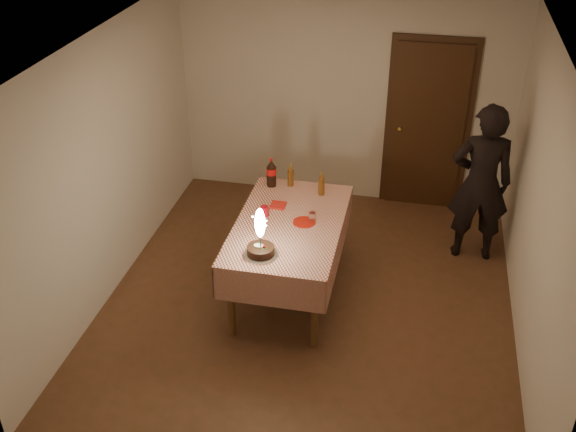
{
  "coord_description": "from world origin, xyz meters",
  "views": [
    {
      "loc": [
        0.91,
        -5.32,
        4.26
      ],
      "look_at": [
        -0.22,
        0.03,
        0.95
      ],
      "focal_mm": 42.0,
      "sensor_mm": 36.0,
      "label": 1
    }
  ],
  "objects_px": {
    "cola_bottle": "(271,173)",
    "clear_cup": "(312,217)",
    "red_cup": "(265,211)",
    "dining_table": "(289,233)",
    "photographer": "(481,183)",
    "amber_bottle_right": "(321,184)",
    "red_plate": "(304,222)",
    "amber_bottle_left": "(291,176)",
    "birthday_cake": "(260,242)"
  },
  "relations": [
    {
      "from": "amber_bottle_right",
      "to": "photographer",
      "type": "relative_size",
      "value": 0.14
    },
    {
      "from": "birthday_cake",
      "to": "red_plate",
      "type": "relative_size",
      "value": 2.16
    },
    {
      "from": "red_plate",
      "to": "amber_bottle_left",
      "type": "relative_size",
      "value": 0.86
    },
    {
      "from": "birthday_cake",
      "to": "amber_bottle_right",
      "type": "distance_m",
      "value": 1.25
    },
    {
      "from": "birthday_cake",
      "to": "photographer",
      "type": "xyz_separation_m",
      "value": [
        1.96,
        1.69,
        -0.08
      ]
    },
    {
      "from": "red_plate",
      "to": "photographer",
      "type": "bearing_deg",
      "value": 32.69
    },
    {
      "from": "amber_bottle_left",
      "to": "dining_table",
      "type": "bearing_deg",
      "value": -79.28
    },
    {
      "from": "red_cup",
      "to": "photographer",
      "type": "bearing_deg",
      "value": 26.25
    },
    {
      "from": "red_cup",
      "to": "clear_cup",
      "type": "relative_size",
      "value": 1.11
    },
    {
      "from": "red_cup",
      "to": "dining_table",
      "type": "bearing_deg",
      "value": -17.99
    },
    {
      "from": "cola_bottle",
      "to": "amber_bottle_right",
      "type": "xyz_separation_m",
      "value": [
        0.55,
        -0.08,
        -0.03
      ]
    },
    {
      "from": "amber_bottle_left",
      "to": "amber_bottle_right",
      "type": "distance_m",
      "value": 0.37
    },
    {
      "from": "clear_cup",
      "to": "photographer",
      "type": "xyz_separation_m",
      "value": [
        1.61,
        1.03,
        0.0
      ]
    },
    {
      "from": "red_plate",
      "to": "photographer",
      "type": "distance_m",
      "value": 2.0
    },
    {
      "from": "cola_bottle",
      "to": "amber_bottle_right",
      "type": "bearing_deg",
      "value": -7.92
    },
    {
      "from": "cola_bottle",
      "to": "amber_bottle_right",
      "type": "relative_size",
      "value": 1.25
    },
    {
      "from": "cola_bottle",
      "to": "amber_bottle_left",
      "type": "bearing_deg",
      "value": 12.1
    },
    {
      "from": "dining_table",
      "to": "red_plate",
      "type": "relative_size",
      "value": 7.82
    },
    {
      "from": "dining_table",
      "to": "red_cup",
      "type": "relative_size",
      "value": 17.2
    },
    {
      "from": "red_cup",
      "to": "amber_bottle_left",
      "type": "height_order",
      "value": "amber_bottle_left"
    },
    {
      "from": "birthday_cake",
      "to": "red_cup",
      "type": "xyz_separation_m",
      "value": [
        -0.12,
        0.66,
        -0.08
      ]
    },
    {
      "from": "dining_table",
      "to": "clear_cup",
      "type": "bearing_deg",
      "value": 21.94
    },
    {
      "from": "red_plate",
      "to": "cola_bottle",
      "type": "xyz_separation_m",
      "value": [
        -0.48,
        0.66,
        0.15
      ]
    },
    {
      "from": "cola_bottle",
      "to": "amber_bottle_right",
      "type": "distance_m",
      "value": 0.55
    },
    {
      "from": "red_plate",
      "to": "photographer",
      "type": "relative_size",
      "value": 0.12
    },
    {
      "from": "dining_table",
      "to": "red_cup",
      "type": "bearing_deg",
      "value": 162.01
    },
    {
      "from": "birthday_cake",
      "to": "red_plate",
      "type": "bearing_deg",
      "value": 65.39
    },
    {
      "from": "cola_bottle",
      "to": "photographer",
      "type": "height_order",
      "value": "photographer"
    },
    {
      "from": "red_cup",
      "to": "photographer",
      "type": "xyz_separation_m",
      "value": [
        2.09,
        1.03,
        -0.0
      ]
    },
    {
      "from": "birthday_cake",
      "to": "amber_bottle_left",
      "type": "distance_m",
      "value": 1.32
    },
    {
      "from": "cola_bottle",
      "to": "clear_cup",
      "type": "bearing_deg",
      "value": -48.09
    },
    {
      "from": "amber_bottle_right",
      "to": "photographer",
      "type": "bearing_deg",
      "value": 17.0
    },
    {
      "from": "red_cup",
      "to": "clear_cup",
      "type": "height_order",
      "value": "red_cup"
    },
    {
      "from": "red_cup",
      "to": "amber_bottle_left",
      "type": "bearing_deg",
      "value": 79.34
    },
    {
      "from": "dining_table",
      "to": "amber_bottle_right",
      "type": "distance_m",
      "value": 0.69
    },
    {
      "from": "dining_table",
      "to": "amber_bottle_right",
      "type": "xyz_separation_m",
      "value": [
        0.21,
        0.62,
        0.23
      ]
    },
    {
      "from": "dining_table",
      "to": "photographer",
      "type": "height_order",
      "value": "photographer"
    },
    {
      "from": "clear_cup",
      "to": "red_cup",
      "type": "bearing_deg",
      "value": 179.99
    },
    {
      "from": "amber_bottle_left",
      "to": "photographer",
      "type": "xyz_separation_m",
      "value": [
        1.96,
        0.38,
        -0.07
      ]
    },
    {
      "from": "red_plate",
      "to": "red_cup",
      "type": "distance_m",
      "value": 0.41
    },
    {
      "from": "dining_table",
      "to": "photographer",
      "type": "bearing_deg",
      "value": 31.42
    },
    {
      "from": "amber_bottle_left",
      "to": "amber_bottle_right",
      "type": "bearing_deg",
      "value": -18.72
    },
    {
      "from": "dining_table",
      "to": "red_cup",
      "type": "xyz_separation_m",
      "value": [
        -0.26,
        0.09,
        0.16
      ]
    },
    {
      "from": "photographer",
      "to": "birthday_cake",
      "type": "bearing_deg",
      "value": -139.23
    },
    {
      "from": "red_plate",
      "to": "cola_bottle",
      "type": "height_order",
      "value": "cola_bottle"
    },
    {
      "from": "photographer",
      "to": "dining_table",
      "type": "bearing_deg",
      "value": -148.58
    },
    {
      "from": "birthday_cake",
      "to": "amber_bottle_right",
      "type": "xyz_separation_m",
      "value": [
        0.35,
        1.2,
        -0.01
      ]
    },
    {
      "from": "dining_table",
      "to": "amber_bottle_left",
      "type": "xyz_separation_m",
      "value": [
        -0.14,
        0.74,
        0.23
      ]
    },
    {
      "from": "red_plate",
      "to": "photographer",
      "type": "xyz_separation_m",
      "value": [
        1.68,
        1.08,
        0.04
      ]
    },
    {
      "from": "amber_bottle_left",
      "to": "amber_bottle_right",
      "type": "height_order",
      "value": "same"
    }
  ]
}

